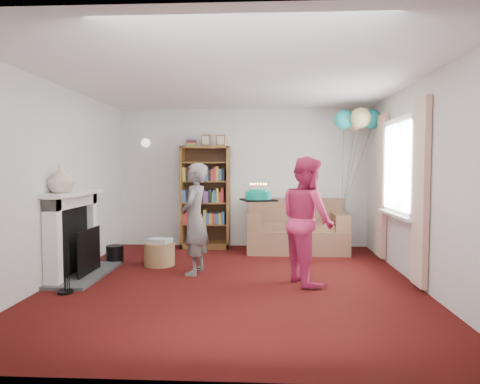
# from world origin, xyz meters

# --- Properties ---
(ground) EXTENTS (5.00, 5.00, 0.00)m
(ground) POSITION_xyz_m (0.00, 0.00, 0.00)
(ground) COLOR #320907
(ground) RESTS_ON ground
(wall_back) EXTENTS (4.50, 0.02, 2.50)m
(wall_back) POSITION_xyz_m (0.00, 2.51, 1.25)
(wall_back) COLOR silver
(wall_back) RESTS_ON ground
(wall_left) EXTENTS (0.02, 5.00, 2.50)m
(wall_left) POSITION_xyz_m (-2.26, 0.00, 1.25)
(wall_left) COLOR silver
(wall_left) RESTS_ON ground
(wall_right) EXTENTS (0.02, 5.00, 2.50)m
(wall_right) POSITION_xyz_m (2.26, 0.00, 1.25)
(wall_right) COLOR silver
(wall_right) RESTS_ON ground
(ceiling) EXTENTS (4.50, 5.00, 0.01)m
(ceiling) POSITION_xyz_m (0.00, 0.00, 2.50)
(ceiling) COLOR white
(ceiling) RESTS_ON wall_back
(fireplace) EXTENTS (0.55, 1.80, 1.12)m
(fireplace) POSITION_xyz_m (-2.09, 0.19, 0.51)
(fireplace) COLOR #3F3F42
(fireplace) RESTS_ON ground
(window_bay) EXTENTS (0.14, 2.02, 2.20)m
(window_bay) POSITION_xyz_m (2.21, 0.60, 1.20)
(window_bay) COLOR white
(window_bay) RESTS_ON ground
(wall_sconce) EXTENTS (0.16, 0.23, 0.16)m
(wall_sconce) POSITION_xyz_m (-1.75, 2.36, 1.88)
(wall_sconce) COLOR gold
(wall_sconce) RESTS_ON ground
(bookcase) EXTENTS (0.86, 0.42, 2.02)m
(bookcase) POSITION_xyz_m (-0.66, 2.30, 0.89)
(bookcase) COLOR #472B14
(bookcase) RESTS_ON ground
(sofa) EXTENTS (1.67, 0.89, 0.89)m
(sofa) POSITION_xyz_m (0.95, 2.07, 0.33)
(sofa) COLOR brown
(sofa) RESTS_ON ground
(wicker_basket) EXTENTS (0.45, 0.45, 0.40)m
(wicker_basket) POSITION_xyz_m (-1.15, 0.86, 0.18)
(wicker_basket) COLOR #9A7248
(wicker_basket) RESTS_ON ground
(person_striped) EXTENTS (0.42, 0.59, 1.50)m
(person_striped) POSITION_xyz_m (-0.55, 0.40, 0.75)
(person_striped) COLOR black
(person_striped) RESTS_ON ground
(person_magenta) EXTENTS (0.83, 0.93, 1.58)m
(person_magenta) POSITION_xyz_m (0.91, 0.03, 0.79)
(person_magenta) COLOR #BF2658
(person_magenta) RESTS_ON ground
(birthday_cake) EXTENTS (0.40, 0.40, 0.22)m
(birthday_cake) POSITION_xyz_m (0.31, 0.16, 1.08)
(birthday_cake) COLOR black
(birthday_cake) RESTS_ON ground
(balloons) EXTENTS (0.76, 0.76, 1.72)m
(balloons) POSITION_xyz_m (1.90, 1.80, 2.22)
(balloons) COLOR #3F3F3F
(balloons) RESTS_ON ground
(mantel_vase) EXTENTS (0.40, 0.40, 0.34)m
(mantel_vase) POSITION_xyz_m (-2.12, -0.15, 1.30)
(mantel_vase) COLOR beige
(mantel_vase) RESTS_ON fireplace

